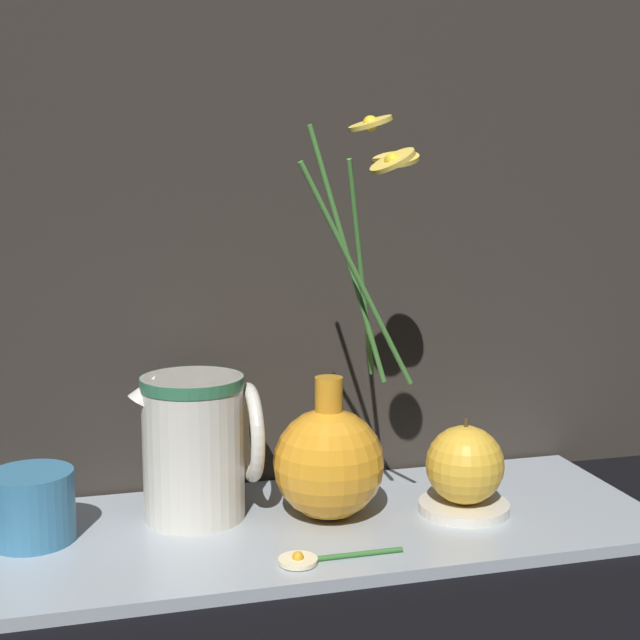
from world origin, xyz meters
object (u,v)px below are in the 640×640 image
vase_with_flowers (330,454)px  ceramic_pitcher (197,441)px  orange_fruit (465,465)px  yellow_mug (29,506)px

vase_with_flowers → ceramic_pitcher: size_ratio=2.54×
orange_fruit → ceramic_pitcher: bearing=167.9°
vase_with_flowers → yellow_mug: bearing=176.8°
yellow_mug → orange_fruit: bearing=-4.9°
vase_with_flowers → yellow_mug: size_ratio=4.41×
vase_with_flowers → yellow_mug: 0.30m
ceramic_pitcher → orange_fruit: bearing=-12.1°
yellow_mug → orange_fruit: size_ratio=1.01×
yellow_mug → orange_fruit: orange_fruit is taller
yellow_mug → ceramic_pitcher: size_ratio=0.57×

